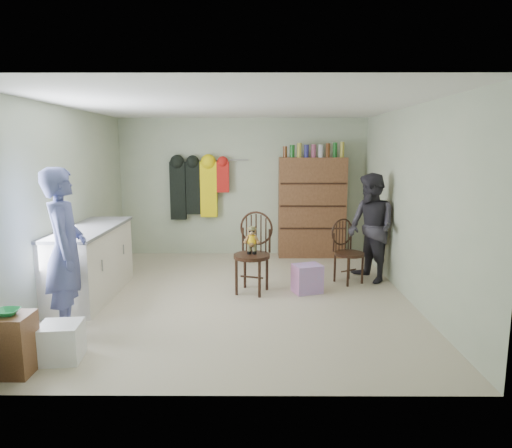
{
  "coord_description": "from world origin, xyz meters",
  "views": [
    {
      "loc": [
        0.28,
        -5.89,
        1.97
      ],
      "look_at": [
        0.25,
        0.2,
        0.95
      ],
      "focal_mm": 32.0,
      "sensor_mm": 36.0,
      "label": 1
    }
  ],
  "objects_px": {
    "chair_front": "(253,248)",
    "chair_far": "(347,249)",
    "counter": "(91,262)",
    "dresser": "(312,207)"
  },
  "relations": [
    {
      "from": "counter",
      "to": "dresser",
      "type": "height_order",
      "value": "dresser"
    },
    {
      "from": "chair_far",
      "to": "dresser",
      "type": "xyz_separation_m",
      "value": [
        -0.33,
        1.62,
        0.41
      ]
    },
    {
      "from": "counter",
      "to": "chair_front",
      "type": "bearing_deg",
      "value": 5.6
    },
    {
      "from": "chair_front",
      "to": "dresser",
      "type": "bearing_deg",
      "value": 81.62
    },
    {
      "from": "chair_front",
      "to": "chair_far",
      "type": "relative_size",
      "value": 1.18
    },
    {
      "from": "counter",
      "to": "chair_front",
      "type": "height_order",
      "value": "chair_front"
    },
    {
      "from": "chair_front",
      "to": "counter",
      "type": "bearing_deg",
      "value": -156.28
    },
    {
      "from": "counter",
      "to": "chair_front",
      "type": "xyz_separation_m",
      "value": [
        2.16,
        0.21,
        0.15
      ]
    },
    {
      "from": "chair_front",
      "to": "dresser",
      "type": "relative_size",
      "value": 0.53
    },
    {
      "from": "counter",
      "to": "chair_far",
      "type": "bearing_deg",
      "value": 10.78
    }
  ]
}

